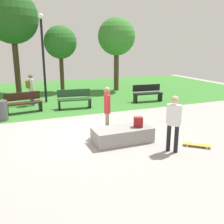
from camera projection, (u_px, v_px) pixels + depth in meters
The scene contains 16 objects.
ground_plane at pixel (83, 133), 8.91m from camera, with size 28.00×28.00×0.00m, color #9E9993.
grass_lawn at pixel (48, 93), 16.17m from camera, with size 26.60×11.78×0.01m, color #387A2D.
concrete_ledge at pixel (122, 135), 7.98m from camera, with size 1.85×0.85×0.47m, color gray.
backpack_on_ledge at pixel (138, 122), 7.99m from camera, with size 0.28×0.20×0.32m, color maroon.
skater_performing_trick at pixel (174, 120), 7.10m from camera, with size 0.36×0.37×1.64m.
skater_watching at pixel (107, 108), 8.38m from camera, with size 0.29×0.41×1.67m.
skateboard_by_ledge at pixel (197, 145), 7.65m from camera, with size 0.73×0.68×0.08m.
park_bench_center_lawn at pixel (23, 102), 11.48m from camera, with size 1.65×0.69×0.91m.
park_bench_far_left at pixel (147, 93), 13.76m from camera, with size 1.63×0.61×0.91m.
park_bench_near_path at pixel (74, 99), 12.24m from camera, with size 1.64×0.64×0.91m.
tree_leaning_ash at pixel (116, 37), 16.50m from camera, with size 2.44×2.44×4.76m.
tree_broad_elm at pixel (12, 18), 15.12m from camera, with size 3.12×3.12×6.16m.
tree_slender_maple at pixel (60, 43), 16.03m from camera, with size 2.07×2.07×4.20m.
lamp_post at pixel (43, 50), 13.01m from camera, with size 0.28×0.28×4.52m.
trash_bin at pixel (1, 111), 10.25m from camera, with size 0.54×0.54×0.82m, color #4C4C51.
pedestrian_with_backpack at pixel (31, 87), 12.70m from camera, with size 0.41×0.42×1.59m.
Camera 1 is at (-2.23, -8.20, 2.98)m, focal length 40.61 mm.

